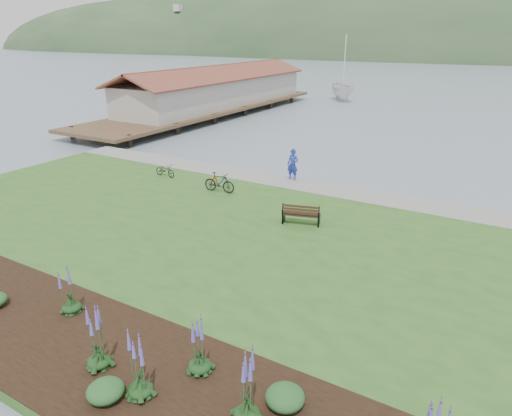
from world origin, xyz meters
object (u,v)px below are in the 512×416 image
Objects in this scene: park_bench at (301,214)px; person at (293,162)px; sailboat at (342,101)px; bicycle_a at (165,170)px.

park_bench is 6.96m from person.
park_bench is at bearing -62.09° from person.
bicycle_a is at bearing -122.02° from sailboat.
sailboat is at bearing 91.69° from park_bench.
person is at bearing -61.19° from bicycle_a.
person is 39.13m from sailboat.
sailboat is at bearing 104.56° from person.
person reaches higher than bicycle_a.
person is 1.47× the size of bicycle_a.
person is at bearing -111.06° from sailboat.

